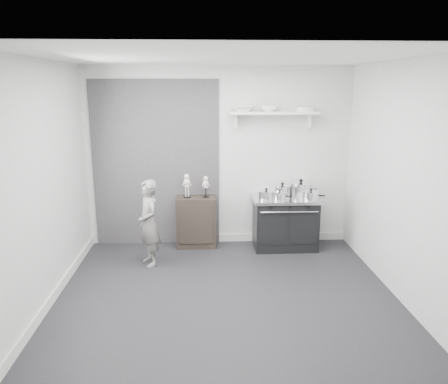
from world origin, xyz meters
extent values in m
plane|color=black|center=(0.00, 0.00, 0.00)|extent=(4.00, 4.00, 0.00)
cube|color=#BCBCB9|center=(0.00, 1.80, 1.35)|extent=(4.00, 0.02, 2.70)
cube|color=#BCBCB9|center=(0.00, -1.80, 1.35)|extent=(4.00, 0.02, 2.70)
cube|color=#BCBCB9|center=(-2.00, 0.00, 1.35)|extent=(0.02, 3.60, 2.70)
cube|color=#BCBCB9|center=(2.00, 0.00, 1.35)|extent=(0.02, 3.60, 2.70)
cube|color=silver|center=(0.00, 0.00, 2.70)|extent=(4.00, 3.60, 0.02)
cube|color=black|center=(-0.95, 1.79, 1.25)|extent=(1.90, 0.02, 2.50)
cube|color=silver|center=(1.00, 1.78, 0.06)|extent=(2.00, 0.03, 0.12)
cube|color=silver|center=(-1.98, 0.00, 0.06)|extent=(0.03, 3.60, 0.12)
cube|color=silver|center=(0.80, 1.67, 2.02)|extent=(1.30, 0.26, 0.04)
cube|color=silver|center=(0.25, 1.74, 1.90)|extent=(0.03, 0.12, 0.20)
cube|color=silver|center=(1.35, 1.74, 1.90)|extent=(0.03, 0.12, 0.20)
cube|color=black|center=(0.98, 1.48, 0.37)|extent=(0.93, 0.56, 0.74)
cube|color=silver|center=(0.98, 1.48, 0.76)|extent=(0.98, 0.59, 0.05)
cube|color=black|center=(0.76, 1.20, 0.39)|extent=(0.39, 0.02, 0.48)
cube|color=black|center=(1.21, 1.20, 0.39)|extent=(0.39, 0.02, 0.48)
cylinder|color=silver|center=(0.98, 1.17, 0.65)|extent=(0.83, 0.02, 0.02)
cylinder|color=black|center=(0.71, 1.19, 0.72)|extent=(0.04, 0.03, 0.04)
cylinder|color=black|center=(0.98, 1.19, 0.72)|extent=(0.04, 0.03, 0.04)
cylinder|color=black|center=(1.26, 1.19, 0.72)|extent=(0.04, 0.03, 0.04)
cube|color=black|center=(-0.36, 1.61, 0.39)|extent=(0.60, 0.35, 0.77)
imported|color=slate|center=(-0.99, 0.93, 0.60)|extent=(0.44, 0.51, 1.19)
cylinder|color=silver|center=(0.67, 1.38, 0.84)|extent=(0.23, 0.23, 0.12)
cylinder|color=silver|center=(0.67, 1.38, 0.91)|extent=(0.24, 0.24, 0.01)
sphere|color=black|center=(0.67, 1.38, 0.94)|extent=(0.04, 0.04, 0.04)
cylinder|color=black|center=(0.83, 1.38, 0.84)|extent=(0.10, 0.02, 0.02)
cylinder|color=silver|center=(0.94, 1.58, 0.86)|extent=(0.26, 0.26, 0.15)
cylinder|color=silver|center=(0.94, 1.58, 0.94)|extent=(0.27, 0.27, 0.01)
sphere|color=black|center=(0.94, 1.58, 0.97)|extent=(0.05, 0.05, 0.05)
cylinder|color=black|center=(1.12, 1.58, 0.86)|extent=(0.10, 0.02, 0.02)
cylinder|color=silver|center=(1.23, 1.59, 0.88)|extent=(0.32, 0.32, 0.18)
cylinder|color=silver|center=(1.23, 1.59, 0.98)|extent=(0.33, 0.33, 0.01)
sphere|color=black|center=(1.23, 1.59, 1.01)|extent=(0.06, 0.06, 0.06)
cylinder|color=black|center=(1.43, 1.59, 0.88)|extent=(0.10, 0.02, 0.02)
cylinder|color=silver|center=(1.32, 1.33, 0.84)|extent=(0.24, 0.24, 0.12)
cylinder|color=silver|center=(1.32, 1.33, 0.91)|extent=(0.25, 0.25, 0.01)
sphere|color=black|center=(1.32, 1.33, 0.94)|extent=(0.04, 0.04, 0.04)
cylinder|color=black|center=(1.48, 1.33, 0.84)|extent=(0.10, 0.02, 0.02)
cylinder|color=silver|center=(0.86, 1.34, 0.84)|extent=(0.19, 0.19, 0.11)
cylinder|color=silver|center=(0.86, 1.34, 0.90)|extent=(0.20, 0.20, 0.01)
sphere|color=black|center=(0.86, 1.34, 0.92)|extent=(0.03, 0.03, 0.03)
cylinder|color=black|center=(0.99, 1.34, 0.84)|extent=(0.10, 0.02, 0.02)
imported|color=white|center=(0.34, 1.67, 2.08)|extent=(0.34, 0.34, 0.08)
imported|color=white|center=(0.73, 1.67, 2.08)|extent=(0.25, 0.25, 0.08)
cylinder|color=silver|center=(1.27, 1.67, 2.07)|extent=(0.27, 0.27, 0.06)
camera|label=1|loc=(-0.26, -4.75, 2.42)|focal=35.00mm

